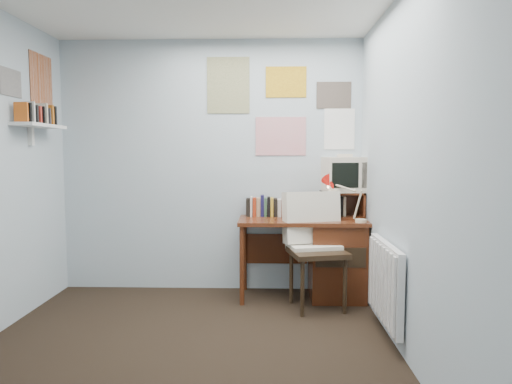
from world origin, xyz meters
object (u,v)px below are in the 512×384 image
at_px(desk, 330,256).
at_px(desk_chair, 317,253).
at_px(radiator, 386,282).
at_px(desk_lamp, 361,202).
at_px(crt_tv, 345,173).
at_px(wall_shelf, 40,126).
at_px(tv_riser, 342,205).

xyz_separation_m(desk, desk_chair, (-0.16, -0.30, 0.10)).
bearing_deg(radiator, desk, 107.24).
distance_m(desk_lamp, crt_tv, 0.41).
distance_m(desk, desk_lamp, 0.62).
relative_size(desk, desk_lamp, 3.20).
relative_size(desk, wall_shelf, 1.94).
bearing_deg(tv_riser, desk, -137.04).
height_order(desk_lamp, wall_shelf, wall_shelf).
height_order(desk_chair, radiator, desk_chair).
distance_m(desk_chair, crt_tv, 0.87).
bearing_deg(desk, tv_riser, 42.96).
bearing_deg(radiator, wall_shelf, 169.11).
height_order(tv_riser, crt_tv, crt_tv).
xyz_separation_m(desk_lamp, crt_tv, (-0.10, 0.32, 0.25)).
xyz_separation_m(desk_chair, tv_riser, (0.27, 0.42, 0.38)).
relative_size(desk_lamp, crt_tv, 0.97).
relative_size(radiator, wall_shelf, 1.29).
bearing_deg(crt_tv, radiator, -89.63).
xyz_separation_m(desk, tv_riser, (0.12, 0.11, 0.48)).
bearing_deg(desk_chair, crt_tv, 43.04).
relative_size(tv_riser, wall_shelf, 0.65).
xyz_separation_m(desk_chair, wall_shelf, (-2.42, -0.07, 1.12)).
height_order(tv_riser, radiator, tv_riser).
xyz_separation_m(radiator, wall_shelf, (-2.86, 0.55, 1.20)).
distance_m(desk, desk_chair, 0.36).
bearing_deg(tv_riser, crt_tv, 38.63).
bearing_deg(wall_shelf, tv_riser, 10.32).
distance_m(desk_lamp, radiator, 0.91).
height_order(desk_chair, crt_tv, crt_tv).
relative_size(desk, tv_riser, 3.00).
bearing_deg(tv_riser, radiator, -80.72).
height_order(desk_lamp, crt_tv, crt_tv).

